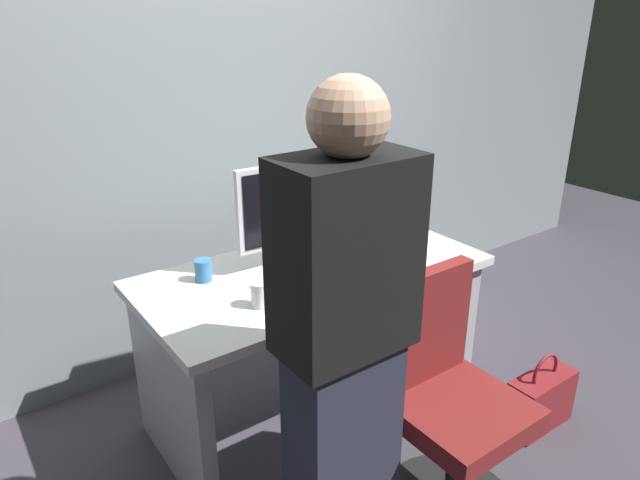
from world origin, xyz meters
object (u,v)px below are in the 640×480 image
(person_at_desk, at_px, (344,348))
(cup_by_monitor, at_px, (203,270))
(monitor, at_px, (295,207))
(handbag, at_px, (540,400))
(keyboard, at_px, (305,278))
(cell_phone, at_px, (412,252))
(book_stack, at_px, (368,226))
(office_chair, at_px, (446,410))
(desk, at_px, (313,314))
(mouse, at_px, (361,258))
(cup_near_keyboard, at_px, (260,294))

(person_at_desk, distance_m, cup_by_monitor, 0.87)
(monitor, height_order, handbag, monitor)
(keyboard, distance_m, handbag, 1.23)
(handbag, bearing_deg, cell_phone, 117.12)
(keyboard, xyz_separation_m, book_stack, (0.51, 0.21, 0.06))
(office_chair, relative_size, book_stack, 4.24)
(desk, height_order, mouse, mouse)
(keyboard, xyz_separation_m, cup_near_keyboard, (-0.26, -0.08, 0.04))
(monitor, bearing_deg, cell_phone, -24.83)
(desk, distance_m, cup_near_keyboard, 0.48)
(cup_near_keyboard, bearing_deg, person_at_desk, -92.46)
(office_chair, bearing_deg, cup_by_monitor, 119.02)
(desk, distance_m, mouse, 0.33)
(monitor, distance_m, cell_phone, 0.60)
(desk, bearing_deg, book_stack, 17.48)
(monitor, distance_m, cup_by_monitor, 0.47)
(desk, distance_m, office_chair, 0.75)
(book_stack, bearing_deg, cell_phone, -78.04)
(desk, xyz_separation_m, cup_by_monitor, (-0.44, 0.17, 0.27))
(person_at_desk, height_order, cell_phone, person_at_desk)
(office_chair, bearing_deg, cup_near_keyboard, 126.33)
(keyboard, distance_m, book_stack, 0.56)
(office_chair, height_order, monitor, monitor)
(desk, relative_size, book_stack, 6.76)
(cup_near_keyboard, distance_m, cell_phone, 0.83)
(cup_by_monitor, height_order, handbag, cup_by_monitor)
(mouse, height_order, cup_by_monitor, cup_by_monitor)
(office_chair, xyz_separation_m, keyboard, (-0.16, 0.66, 0.32))
(office_chair, xyz_separation_m, cup_near_keyboard, (-0.43, 0.58, 0.36))
(person_at_desk, height_order, cup_near_keyboard, person_at_desk)
(cup_near_keyboard, height_order, book_stack, book_stack)
(cup_by_monitor, bearing_deg, cup_near_keyboard, -76.66)
(person_at_desk, bearing_deg, cup_by_monitor, 93.63)
(desk, distance_m, book_stack, 0.53)
(office_chair, bearing_deg, mouse, 78.05)
(office_chair, height_order, cell_phone, office_chair)
(office_chair, xyz_separation_m, mouse, (0.14, 0.68, 0.33))
(cup_near_keyboard, bearing_deg, office_chair, -53.67)
(handbag, bearing_deg, mouse, 131.11)
(keyboard, height_order, cell_phone, keyboard)
(person_at_desk, distance_m, book_stack, 1.15)
(office_chair, height_order, mouse, office_chair)
(office_chair, bearing_deg, desk, 95.29)
(desk, height_order, cell_phone, cell_phone)
(cup_near_keyboard, relative_size, cup_by_monitor, 1.06)
(cup_near_keyboard, relative_size, handbag, 0.26)
(office_chair, bearing_deg, book_stack, 68.23)
(monitor, height_order, book_stack, monitor)
(cup_near_keyboard, relative_size, cell_phone, 0.69)
(mouse, bearing_deg, cell_phone, -13.02)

